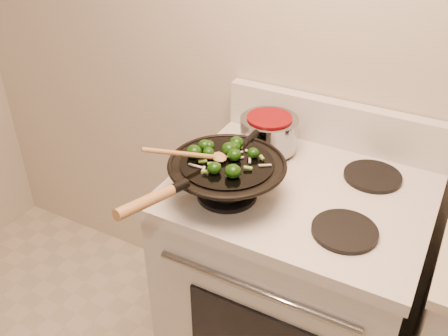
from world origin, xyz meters
The scene contains 5 objects.
stove centered at (-0.03, 1.17, 0.47)m, with size 0.78×0.67×1.08m.
wok centered at (-0.21, 1.02, 0.99)m, with size 0.35×0.57×0.17m.
stirfry centered at (-0.23, 1.03, 1.05)m, with size 0.24×0.20×0.04m.
wooden_spoon centered at (-0.27, 0.97, 1.07)m, with size 0.18×0.21×0.09m.
saucepan centered at (-0.21, 1.32, 0.99)m, with size 0.19×0.31×0.11m.
Camera 1 is at (0.36, -0.05, 1.80)m, focal length 40.00 mm.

